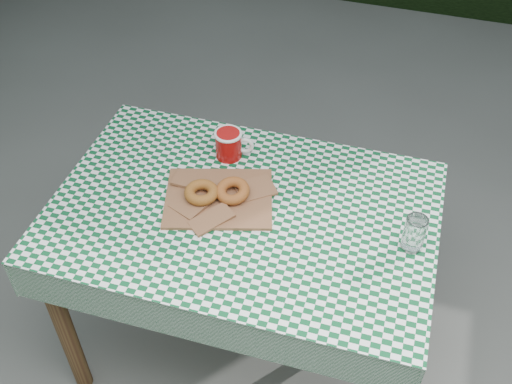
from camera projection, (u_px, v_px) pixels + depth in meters
The scene contains 8 objects.
ground at pixel (276, 316), 2.53m from camera, with size 60.00×60.00×0.00m, color #575651.
table at pixel (244, 284), 2.18m from camera, with size 1.19×0.79×0.75m, color #4F2C1B.
tablecloth at pixel (243, 210), 1.92m from camera, with size 1.21×0.81×0.01m, color #0A4622.
paper_bag at pixel (219, 197), 1.95m from camera, with size 0.34×0.27×0.02m, color brown.
bagel_front at pixel (201, 192), 1.92m from camera, with size 0.11×0.11×0.03m, color #9A541F.
bagel_back at pixel (232, 191), 1.93m from camera, with size 0.11×0.11×0.03m, color #97441F.
coffee_mug at pixel (229, 144), 2.07m from camera, with size 0.18×0.18×0.10m, color #9D0B0A, non-canonical shape.
drinking_glass at pixel (414, 233), 1.77m from camera, with size 0.06×0.06×0.12m, color white.
Camera 1 is at (0.36, -1.43, 2.12)m, focal length 42.95 mm.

